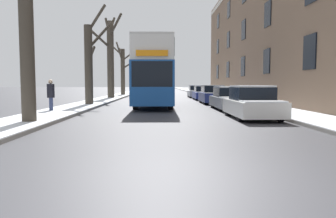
% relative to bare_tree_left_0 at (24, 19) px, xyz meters
% --- Properties ---
extents(ground_plane, '(320.00, 320.00, 0.00)m').
position_rel_bare_tree_left_0_xyz_m(ground_plane, '(5.59, -7.04, -3.95)').
color(ground_plane, '#38383D').
extents(sidewalk_left, '(2.48, 130.00, 0.16)m').
position_rel_bare_tree_left_0_xyz_m(sidewalk_left, '(-0.31, 45.96, -3.87)').
color(sidewalk_left, gray).
rests_on(sidewalk_left, ground).
extents(sidewalk_right, '(2.48, 130.00, 0.16)m').
position_rel_bare_tree_left_0_xyz_m(sidewalk_right, '(11.49, 45.96, -3.87)').
color(sidewalk_right, gray).
rests_on(sidewalk_right, ground).
extents(terrace_facade_right, '(9.10, 46.79, 12.61)m').
position_rel_bare_tree_left_0_xyz_m(terrace_facade_right, '(17.23, 14.78, 2.35)').
color(terrace_facade_right, '#7A604C').
rests_on(terrace_facade_right, ground).
extents(bare_tree_left_0, '(4.24, 1.87, 7.56)m').
position_rel_bare_tree_left_0_xyz_m(bare_tree_left_0, '(0.00, 0.00, 0.00)').
color(bare_tree_left_0, '#423A30').
rests_on(bare_tree_left_0, ground).
extents(bare_tree_left_1, '(1.85, 2.47, 7.12)m').
position_rel_bare_tree_left_0_xyz_m(bare_tree_left_1, '(0.08, 10.77, -0.82)').
color(bare_tree_left_1, '#423A30').
rests_on(bare_tree_left_1, ground).
extents(bare_tree_left_2, '(3.60, 4.11, 8.63)m').
position_rel_bare_tree_left_0_xyz_m(bare_tree_left_2, '(-0.15, 21.50, 0.48)').
color(bare_tree_left_2, '#423A30').
rests_on(bare_tree_left_2, ground).
extents(bare_tree_left_3, '(3.32, 2.79, 6.97)m').
position_rel_bare_tree_left_0_xyz_m(bare_tree_left_3, '(-0.03, 31.47, -0.45)').
color(bare_tree_left_3, '#423A30').
rests_on(bare_tree_left_3, ground).
extents(double_decker_bus, '(2.49, 10.62, 4.36)m').
position_rel_bare_tree_left_0_xyz_m(double_decker_bus, '(4.56, 10.63, -1.49)').
color(double_decker_bus, '#194C99').
rests_on(double_decker_bus, ground).
extents(parked_car_0, '(1.89, 4.16, 1.49)m').
position_rel_bare_tree_left_0_xyz_m(parked_car_0, '(9.16, 2.26, -3.27)').
color(parked_car_0, silver).
rests_on(parked_car_0, ground).
extents(parked_car_1, '(1.71, 4.52, 1.41)m').
position_rel_bare_tree_left_0_xyz_m(parked_car_1, '(9.16, 7.48, -3.30)').
color(parked_car_1, slate).
rests_on(parked_car_1, ground).
extents(parked_car_2, '(1.81, 4.26, 1.47)m').
position_rel_bare_tree_left_0_xyz_m(parked_car_2, '(9.16, 13.62, -3.27)').
color(parked_car_2, navy).
rests_on(parked_car_2, ground).
extents(parked_car_3, '(1.79, 3.92, 1.42)m').
position_rel_bare_tree_left_0_xyz_m(parked_car_3, '(9.16, 19.49, -3.30)').
color(parked_car_3, navy).
rests_on(parked_car_3, ground).
extents(parked_car_4, '(1.88, 4.00, 1.44)m').
position_rel_bare_tree_left_0_xyz_m(parked_car_4, '(9.16, 25.28, -3.29)').
color(parked_car_4, '#9EA3AD').
rests_on(parked_car_4, ground).
extents(oncoming_van, '(2.01, 5.20, 2.43)m').
position_rel_bare_tree_left_0_xyz_m(oncoming_van, '(4.15, 26.29, -2.64)').
color(oncoming_van, white).
rests_on(oncoming_van, ground).
extents(pedestrian_left_sidewalk, '(0.39, 0.39, 1.79)m').
position_rel_bare_tree_left_0_xyz_m(pedestrian_left_sidewalk, '(-0.80, 5.10, -2.97)').
color(pedestrian_left_sidewalk, navy).
rests_on(pedestrian_left_sidewalk, ground).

